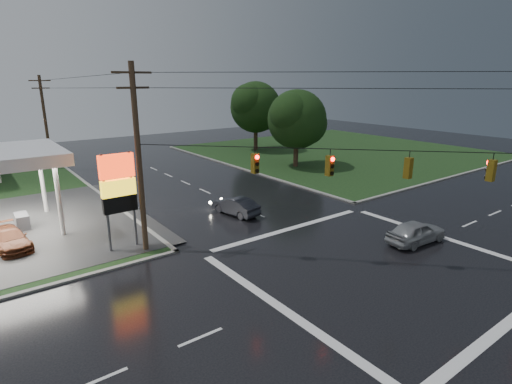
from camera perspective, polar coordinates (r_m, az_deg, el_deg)
ground at (r=23.73m, az=16.37°, el=-9.92°), size 120.00×120.00×0.00m
grass_ne at (r=58.94m, az=11.75°, el=5.72°), size 36.00×36.00×0.08m
pylon_sign at (r=24.78m, az=-19.08°, el=0.84°), size 2.00×0.35×6.00m
utility_pole_nw at (r=23.80m, az=-16.41°, el=4.70°), size 2.20×0.32×11.00m
utility_pole_n at (r=51.33m, az=-27.87°, el=8.90°), size 2.20×0.32×10.50m
traffic_signals at (r=21.80m, az=17.76°, el=5.65°), size 26.87×26.87×1.47m
tree_ne_near at (r=47.02m, az=5.98°, el=10.26°), size 7.99×6.80×8.98m
tree_ne_far at (r=58.11m, az=0.07°, el=12.01°), size 8.46×7.20×9.80m
car_north at (r=30.65m, az=-2.95°, el=-1.99°), size 2.15×4.32×1.36m
car_crossing at (r=27.33m, az=21.91°, el=-5.30°), size 4.42×2.05×1.47m
car_pump at (r=28.84m, az=-31.73°, el=-5.71°), size 2.30×4.55×1.26m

